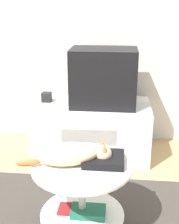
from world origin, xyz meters
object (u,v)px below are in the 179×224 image
at_px(tv, 104,78).
at_px(cat, 71,154).
at_px(dvd_box, 104,159).
at_px(speaker, 47,97).

relative_size(tv, cat, 1.05).
distance_m(tv, dvd_box, 1.08).
relative_size(tv, speaker, 6.77).
height_order(tv, speaker, tv).
distance_m(tv, cat, 1.12).
height_order(tv, dvd_box, tv).
height_order(speaker, cat, cat).
bearing_deg(cat, dvd_box, -2.42).
bearing_deg(tv, dvd_box, -86.49).
bearing_deg(dvd_box, speaker, 118.23).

